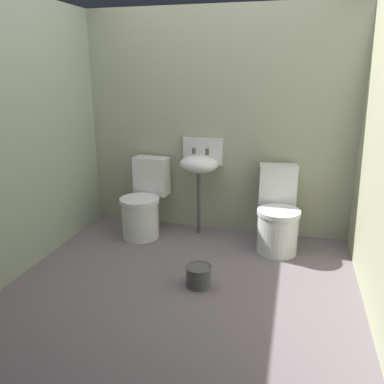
{
  "coord_description": "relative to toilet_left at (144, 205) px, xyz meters",
  "views": [
    {
      "loc": [
        0.79,
        -2.67,
        1.66
      ],
      "look_at": [
        0.0,
        0.32,
        0.7
      ],
      "focal_mm": 36.93,
      "sensor_mm": 36.0,
      "label": 1
    }
  ],
  "objects": [
    {
      "name": "toilet_right",
      "position": [
        1.36,
        0.0,
        0.0
      ],
      "size": [
        0.45,
        0.63,
        0.78
      ],
      "rotation": [
        0.0,
        0.0,
        3.27
      ],
      "color": "silver",
      "rests_on": "ground"
    },
    {
      "name": "sink",
      "position": [
        0.55,
        0.19,
        0.43
      ],
      "size": [
        0.42,
        0.35,
        0.99
      ],
      "color": "#494A4A",
      "rests_on": "ground"
    },
    {
      "name": "bucket",
      "position": [
        0.81,
        -0.88,
        -0.23
      ],
      "size": [
        0.22,
        0.22,
        0.17
      ],
      "color": "#494A4A",
      "rests_on": "ground"
    },
    {
      "name": "wall_back",
      "position": [
        0.68,
        0.4,
        0.81
      ],
      "size": [
        3.15,
        0.1,
        2.26
      ],
      "primitive_type": "cube",
      "color": "#9CA185",
      "rests_on": "ground"
    },
    {
      "name": "wall_left",
      "position": [
        -0.74,
        -0.84,
        0.81
      ],
      "size": [
        0.1,
        2.78,
        2.26
      ],
      "primitive_type": "cube",
      "color": "#97A38B",
      "rests_on": "ground"
    },
    {
      "name": "ground_plane",
      "position": [
        0.68,
        -0.94,
        -0.36
      ],
      "size": [
        3.15,
        2.98,
        0.08
      ],
      "primitive_type": "cube",
      "color": "slate"
    },
    {
      "name": "toilet_left",
      "position": [
        0.0,
        0.0,
        0.0
      ],
      "size": [
        0.43,
        0.62,
        0.78
      ],
      "rotation": [
        0.0,
        0.0,
        3.06
      ],
      "color": "silver",
      "rests_on": "ground"
    }
  ]
}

